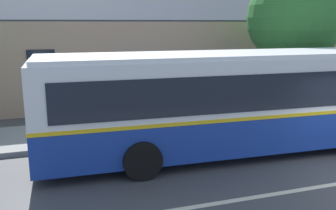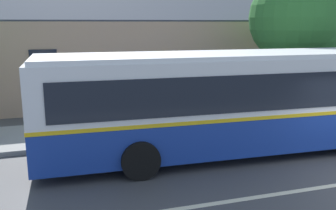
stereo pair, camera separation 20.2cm
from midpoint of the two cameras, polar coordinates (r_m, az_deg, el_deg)
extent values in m
cube|color=gray|center=(15.49, 13.60, -2.10)|extent=(60.00, 3.00, 0.15)
cube|color=tan|center=(22.03, 4.39, 7.42)|extent=(23.75, 8.43, 3.92)
cube|color=#424751|center=(20.03, 6.82, 15.49)|extent=(24.35, 4.28, 2.24)
cube|color=#424751|center=(23.94, 2.61, 15.05)|extent=(24.35, 4.28, 2.24)
cube|color=black|center=(16.27, -18.07, 5.78)|extent=(1.10, 0.06, 1.30)
cube|color=#4C3323|center=(20.11, 18.37, 3.74)|extent=(1.00, 0.06, 2.10)
cube|color=navy|center=(11.53, 11.14, -3.25)|extent=(11.91, 2.90, 1.05)
cube|color=gold|center=(11.39, 11.26, -0.47)|extent=(11.93, 2.92, 0.10)
cube|color=white|center=(11.25, 11.43, 3.46)|extent=(11.91, 2.90, 1.48)
cube|color=white|center=(11.15, 11.61, 7.53)|extent=(11.67, 2.77, 0.12)
cube|color=black|center=(12.39, 8.81, 3.91)|extent=(10.88, 0.40, 0.98)
cube|color=black|center=(10.16, 14.58, 1.80)|extent=(10.88, 0.40, 0.98)
cube|color=#192D99|center=(12.13, 2.20, -2.24)|extent=(3.31, 0.14, 0.73)
cylinder|color=black|center=(14.54, 21.97, -1.89)|extent=(1.01, 0.31, 1.00)
cylinder|color=black|center=(11.81, -6.05, -4.23)|extent=(1.01, 0.31, 1.00)
cylinder|color=black|center=(9.47, -3.59, -8.43)|extent=(1.01, 0.31, 1.00)
cube|color=brown|center=(13.46, -8.51, -1.77)|extent=(1.65, 0.10, 0.04)
cube|color=brown|center=(13.32, -8.41, -1.92)|extent=(1.65, 0.10, 0.04)
cube|color=brown|center=(13.18, -8.32, -2.07)|extent=(1.65, 0.10, 0.04)
cube|color=brown|center=(12.99, -8.27, -0.92)|extent=(1.65, 0.04, 0.10)
cube|color=brown|center=(12.96, -8.29, -0.32)|extent=(1.65, 0.04, 0.10)
cube|color=black|center=(13.49, -5.61, -2.65)|extent=(0.08, 0.43, 0.45)
cube|color=black|center=(13.30, -11.19, -3.05)|extent=(0.08, 0.43, 0.45)
cylinder|color=#4C3828|center=(16.93, 18.54, 3.47)|extent=(0.40, 0.40, 2.84)
sphere|color=#2D6B2D|center=(16.75, 19.18, 12.47)|extent=(3.80, 3.80, 3.80)
sphere|color=#2D6B2D|center=(16.72, 20.67, 10.41)|extent=(2.71, 2.71, 2.71)
camera|label=1|loc=(0.10, -89.52, 0.11)|focal=40.00mm
camera|label=2|loc=(0.10, 90.48, -0.11)|focal=40.00mm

